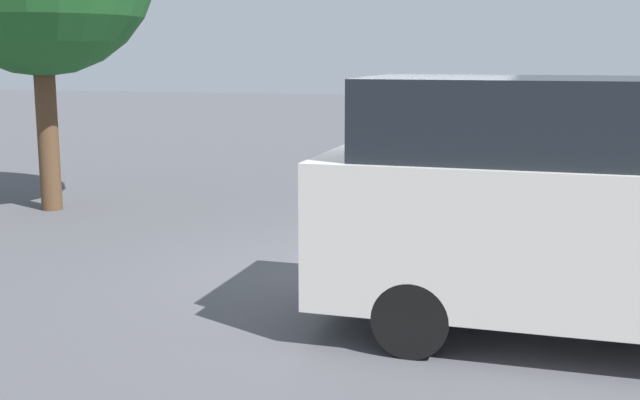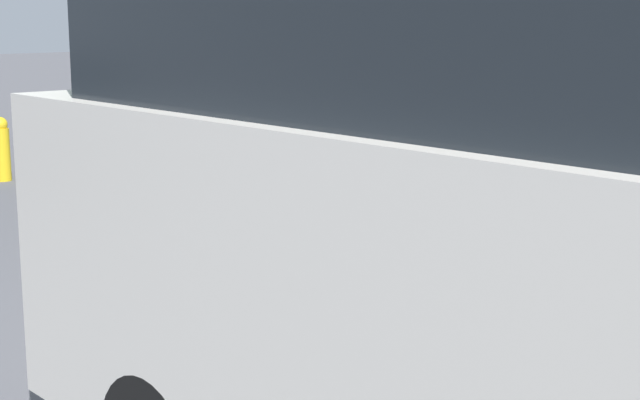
% 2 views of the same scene
% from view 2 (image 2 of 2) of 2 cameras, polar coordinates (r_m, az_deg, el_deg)
% --- Properties ---
extents(ground_plane, '(80.00, 80.00, 0.00)m').
position_cam_2_polar(ground_plane, '(5.64, 6.58, -9.13)').
color(ground_plane, '#4C4C51').
extents(parking_meter_near, '(0.22, 0.16, 1.29)m').
position_cam_2_polar(parking_meter_near, '(6.03, 9.00, 1.49)').
color(parking_meter_near, '#4C4C4C').
rests_on(parking_meter_near, ground).
extents(fire_hydrant, '(0.19, 0.19, 0.74)m').
position_cam_2_polar(fire_hydrant, '(11.84, -18.04, 2.83)').
color(fire_hydrant, gold).
rests_on(fire_hydrant, ground).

